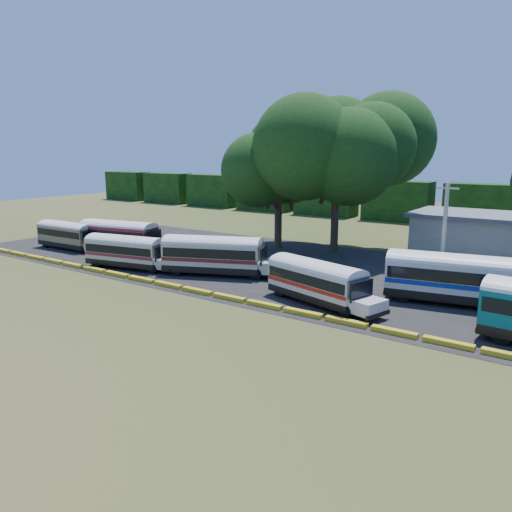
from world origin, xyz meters
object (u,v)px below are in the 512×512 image
Objects in this scene: bus_cream_west at (127,250)px; bus_white_red at (318,280)px; tree_west at (279,162)px; bus_red at (121,234)px; bus_beige at (68,234)px.

bus_white_red reaches higher than bus_cream_west.
bus_white_red is 0.73× the size of tree_west.
bus_red is 18.18m from tree_west.
bus_cream_west is (6.02, -4.37, -0.24)m from bus_red.
bus_red reaches higher than bus_white_red.
bus_cream_west is at bearing -163.26° from bus_white_red.
bus_red is at bearing 15.12° from bus_beige.
bus_red is 0.81× the size of tree_west.
bus_beige is at bearing 157.30° from bus_cream_west.
bus_red reaches higher than bus_beige.
bus_cream_west is 19.05m from bus_white_red.
tree_west is (17.96, 13.72, 7.51)m from bus_beige.
tree_west is at bearing 35.61° from bus_beige.
tree_west reaches higher than bus_red.
bus_cream_west is 0.72× the size of tree_west.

